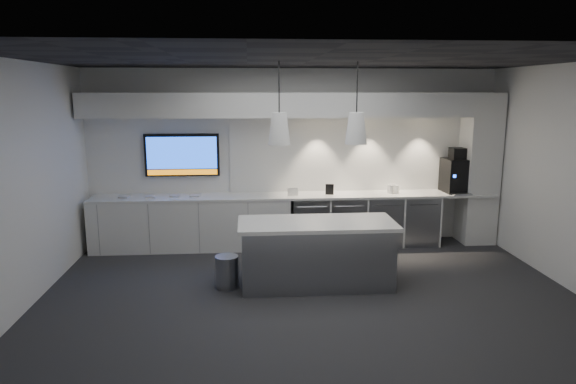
{
  "coord_description": "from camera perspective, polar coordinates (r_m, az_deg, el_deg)",
  "views": [
    {
      "loc": [
        -0.77,
        -6.3,
        2.64
      ],
      "look_at": [
        -0.2,
        1.1,
        1.16
      ],
      "focal_mm": 32.0,
      "sensor_mm": 36.0,
      "label": 1
    }
  ],
  "objects": [
    {
      "name": "wall_left",
      "position": [
        6.96,
        -27.4,
        0.55
      ],
      "size": [
        0.0,
        7.0,
        7.0
      ],
      "primitive_type": "plane",
      "rotation": [
        1.57,
        0.0,
        1.57
      ],
      "color": "white",
      "rests_on": "floor"
    },
    {
      "name": "bin",
      "position": [
        7.08,
        -6.8,
        -8.8
      ],
      "size": [
        0.36,
        0.36,
        0.44
      ],
      "primitive_type": "cylinder",
      "rotation": [
        0.0,
        0.0,
        -0.17
      ],
      "color": "gray",
      "rests_on": "floor"
    },
    {
      "name": "floor",
      "position": [
        6.87,
        2.45,
        -11.34
      ],
      "size": [
        7.0,
        7.0,
        0.0
      ],
      "primitive_type": "plane",
      "color": "#2A2A2C",
      "rests_on": "ground"
    },
    {
      "name": "wall_front",
      "position": [
        4.04,
        6.85,
        -5.23
      ],
      "size": [
        7.0,
        0.0,
        7.0
      ],
      "primitive_type": "plane",
      "rotation": [
        -1.57,
        0.0,
        0.0
      ],
      "color": "white",
      "rests_on": "floor"
    },
    {
      "name": "sign_black",
      "position": [
        8.7,
        4.65,
        0.29
      ],
      "size": [
        0.14,
        0.05,
        0.18
      ],
      "primitive_type": "cube",
      "rotation": [
        0.0,
        0.0,
        -0.21
      ],
      "color": "black",
      "rests_on": "back_counter"
    },
    {
      "name": "fridge_unit_d",
      "position": [
        9.23,
        14.16,
        -2.97
      ],
      "size": [
        0.6,
        0.61,
        0.85
      ],
      "primitive_type": "cube",
      "color": "gray",
      "rests_on": "floor"
    },
    {
      "name": "soffit",
      "position": [
        8.54,
        0.81,
        9.65
      ],
      "size": [
        6.9,
        0.6,
        0.4
      ],
      "primitive_type": "cube",
      "color": "white",
      "rests_on": "wall_back"
    },
    {
      "name": "tray_b",
      "position": [
        8.75,
        -15.07,
        -0.52
      ],
      "size": [
        0.18,
        0.18,
        0.02
      ],
      "primitive_type": "cube",
      "rotation": [
        0.0,
        0.0,
        0.16
      ],
      "color": "#B3B3B3",
      "rests_on": "back_counter"
    },
    {
      "name": "ceiling",
      "position": [
        6.36,
        2.68,
        14.49
      ],
      "size": [
        7.0,
        7.0,
        0.0
      ],
      "primitive_type": "plane",
      "rotation": [
        3.14,
        0.0,
        0.0
      ],
      "color": "black",
      "rests_on": "wall_back"
    },
    {
      "name": "fridge_unit_c",
      "position": [
        9.05,
        10.37,
        -3.09
      ],
      "size": [
        0.6,
        0.61,
        0.85
      ],
      "primitive_type": "cube",
      "color": "gray",
      "rests_on": "floor"
    },
    {
      "name": "island",
      "position": [
        7.06,
        3.19,
        -6.81
      ],
      "size": [
        2.12,
        0.91,
        0.9
      ],
      "rotation": [
        0.0,
        0.0,
        -0.0
      ],
      "color": "gray",
      "rests_on": "floor"
    },
    {
      "name": "pendant_left",
      "position": [
        6.68,
        -0.98,
        7.07
      ],
      "size": [
        0.29,
        0.29,
        1.11
      ],
      "color": "white",
      "rests_on": "ceiling"
    },
    {
      "name": "wall_back",
      "position": [
        8.91,
        0.62,
        3.91
      ],
      "size": [
        7.0,
        0.0,
        7.0
      ],
      "primitive_type": "plane",
      "rotation": [
        1.57,
        0.0,
        0.0
      ],
      "color": "white",
      "rests_on": "floor"
    },
    {
      "name": "left_base_cabinets",
      "position": [
        8.81,
        -10.64,
        -3.46
      ],
      "size": [
        3.3,
        0.63,
        0.86
      ],
      "primitive_type": "cube",
      "color": "white",
      "rests_on": "floor"
    },
    {
      "name": "coffee_machine",
      "position": [
        9.33,
        18.18,
        1.92
      ],
      "size": [
        0.44,
        0.61,
        0.77
      ],
      "rotation": [
        0.0,
        0.0,
        0.05
      ],
      "color": "black",
      "rests_on": "back_counter"
    },
    {
      "name": "tray_c",
      "position": [
        8.73,
        -12.46,
        -0.43
      ],
      "size": [
        0.16,
        0.16,
        0.02
      ],
      "primitive_type": "cube",
      "rotation": [
        0.0,
        0.0,
        0.03
      ],
      "color": "#B3B3B3",
      "rests_on": "back_counter"
    },
    {
      "name": "wall_tv",
      "position": [
        8.88,
        -11.68,
        4.04
      ],
      "size": [
        1.25,
        0.07,
        0.72
      ],
      "color": "black",
      "rests_on": "wall_back"
    },
    {
      "name": "fridge_unit_b",
      "position": [
        8.91,
        6.44,
        -3.2
      ],
      "size": [
        0.6,
        0.61,
        0.85
      ],
      "primitive_type": "cube",
      "color": "gray",
      "rests_on": "floor"
    },
    {
      "name": "pendant_right",
      "position": [
        6.82,
        7.58,
        7.06
      ],
      "size": [
        0.29,
        0.29,
        1.11
      ],
      "color": "white",
      "rests_on": "ceiling"
    },
    {
      "name": "sign_white",
      "position": [
        8.56,
        0.54,
        0.02
      ],
      "size": [
        0.18,
        0.07,
        0.14
      ],
      "primitive_type": "cube",
      "rotation": [
        0.0,
        0.0,
        0.28
      ],
      "color": "silver",
      "rests_on": "back_counter"
    },
    {
      "name": "tray_d",
      "position": [
        8.68,
        -10.29,
        -0.4
      ],
      "size": [
        0.17,
        0.17,
        0.02
      ],
      "primitive_type": "cube",
      "rotation": [
        0.0,
        0.0,
        -0.09
      ],
      "color": "#B3B3B3",
      "rests_on": "back_counter"
    },
    {
      "name": "back_counter",
      "position": [
        8.69,
        0.8,
        -0.43
      ],
      "size": [
        6.8,
        0.65,
        0.04
      ],
      "primitive_type": "cube",
      "color": "silver",
      "rests_on": "left_base_cabinets"
    },
    {
      "name": "tray_a",
      "position": [
        8.86,
        -17.72,
        -0.53
      ],
      "size": [
        0.18,
        0.18,
        0.02
      ],
      "primitive_type": "cube",
      "rotation": [
        0.0,
        0.0,
        -0.17
      ],
      "color": "#B3B3B3",
      "rests_on": "back_counter"
    },
    {
      "name": "fridge_unit_a",
      "position": [
        8.82,
        2.41,
        -3.3
      ],
      "size": [
        0.6,
        0.61,
        0.85
      ],
      "primitive_type": "cube",
      "color": "gray",
      "rests_on": "floor"
    },
    {
      "name": "cup_cluster",
      "position": [
        8.98,
        11.59,
        0.34
      ],
      "size": [
        0.17,
        0.17,
        0.15
      ],
      "primitive_type": null,
      "color": "white",
      "rests_on": "back_counter"
    },
    {
      "name": "backsplash",
      "position": [
        9.06,
        8.23,
        4.24
      ],
      "size": [
        4.6,
        0.03,
        1.3
      ],
      "primitive_type": "cube",
      "color": "white",
      "rests_on": "wall_back"
    },
    {
      "name": "column",
      "position": [
        9.48,
        20.46,
        2.42
      ],
      "size": [
        0.55,
        0.55,
        2.6
      ],
      "primitive_type": "cube",
      "color": "white",
      "rests_on": "floor"
    }
  ]
}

